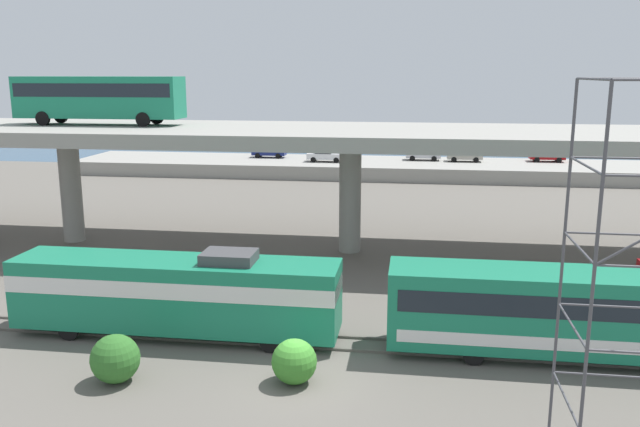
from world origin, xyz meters
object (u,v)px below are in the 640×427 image
object	(u,v)px
parked_car_2	(464,155)
parked_car_0	(424,154)
train_locomotive	(160,290)
parked_car_1	(269,151)
transit_bus_on_overpass	(99,96)
train_coach_lead	(638,314)
parked_car_3	(325,155)
parked_car_4	(547,155)

from	to	relation	value
parked_car_2	parked_car_0	bearing A→B (deg)	173.38
train_locomotive	parked_car_1	size ratio (longest dim) A/B	3.88
transit_bus_on_overpass	parked_car_1	bearing A→B (deg)	83.58
parked_car_1	train_coach_lead	bearing A→B (deg)	-62.23
transit_bus_on_overpass	parked_car_1	world-z (taller)	transit_bus_on_overpass
parked_car_1	parked_car_0	bearing A→B (deg)	0.52
parked_car_1	parked_car_3	size ratio (longest dim) A/B	0.95
train_coach_lead	transit_bus_on_overpass	xyz separation A→B (m)	(-31.88, 16.63, 8.37)
parked_car_0	parked_car_1	distance (m)	19.31
parked_car_0	parked_car_2	world-z (taller)	same
train_coach_lead	parked_car_0	distance (m)	53.67
train_locomotive	parked_car_1	xyz separation A→B (m)	(-6.64, 52.81, 0.19)
train_coach_lead	parked_car_2	size ratio (longest dim) A/B	5.05
train_coach_lead	transit_bus_on_overpass	world-z (taller)	transit_bus_on_overpass
train_locomotive	parked_car_4	world-z (taller)	train_locomotive
parked_car_0	parked_car_3	distance (m)	12.11
parked_car_3	parked_car_4	bearing A→B (deg)	8.41
parked_car_2	parked_car_3	world-z (taller)	same
parked_car_2	parked_car_3	xyz separation A→B (m)	(-16.55, -2.53, 0.00)
parked_car_2	parked_car_4	distance (m)	9.89
transit_bus_on_overpass	parked_car_1	distance (m)	37.31
train_locomotive	parked_car_3	world-z (taller)	train_locomotive
parked_car_3	parked_car_1	bearing A→B (deg)	159.00
train_coach_lead	parked_car_4	xyz separation A→B (m)	(6.14, 53.79, 0.22)
train_locomotive	parked_car_0	size ratio (longest dim) A/B	3.90
transit_bus_on_overpass	parked_car_4	bearing A→B (deg)	44.34
train_locomotive	train_coach_lead	xyz separation A→B (m)	(21.17, -0.00, -0.02)
train_coach_lead	parked_car_1	xyz separation A→B (m)	(-27.81, 52.81, 0.22)
parked_car_4	transit_bus_on_overpass	bearing A→B (deg)	-135.66
transit_bus_on_overpass	parked_car_4	size ratio (longest dim) A/B	2.92
transit_bus_on_overpass	parked_car_0	size ratio (longest dim) A/B	2.86
parked_car_3	parked_car_4	distance (m)	26.63
transit_bus_on_overpass	parked_car_1	xyz separation A→B (m)	(4.07, 36.18, -8.15)
parked_car_0	parked_car_4	bearing A→B (deg)	-176.88
parked_car_1	parked_car_3	xyz separation A→B (m)	(7.61, -2.92, 0.00)
train_locomotive	train_coach_lead	distance (m)	21.17
parked_car_4	parked_car_2	bearing A→B (deg)	-172.09
transit_bus_on_overpass	parked_car_0	world-z (taller)	transit_bus_on_overpass
parked_car_2	train_locomotive	bearing A→B (deg)	-108.48
parked_car_2	parked_car_3	distance (m)	16.74
parked_car_0	parked_car_2	xyz separation A→B (m)	(4.85, -0.56, -0.00)
train_coach_lead	transit_bus_on_overpass	distance (m)	36.92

